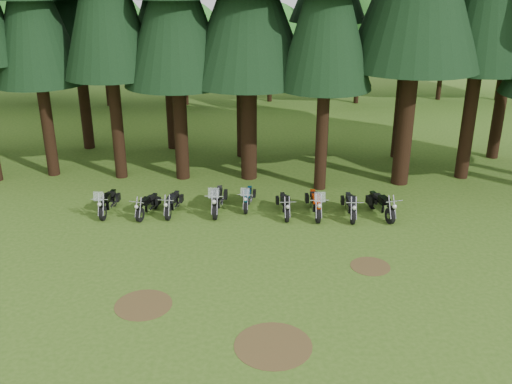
# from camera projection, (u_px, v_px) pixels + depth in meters

# --- Properties ---
(ground) EXTENTS (120.00, 120.00, 0.00)m
(ground) POSITION_uv_depth(u_px,v_px,m) (242.00, 273.00, 19.56)
(ground) COLOR #355A17
(ground) RESTS_ON ground
(decid_1) EXTENTS (7.91, 7.69, 9.88)m
(decid_1) POSITION_uv_depth(u_px,v_px,m) (33.00, 24.00, 41.43)
(decid_1) COLOR black
(decid_1) RESTS_ON ground
(decid_2) EXTENTS (6.72, 6.53, 8.40)m
(decid_2) POSITION_uv_depth(u_px,v_px,m) (107.00, 38.00, 40.80)
(decid_2) COLOR black
(decid_2) RESTS_ON ground
(decid_3) EXTENTS (6.12, 5.95, 7.65)m
(decid_3) POSITION_uv_depth(u_px,v_px,m) (187.00, 44.00, 41.25)
(decid_3) COLOR black
(decid_3) RESTS_ON ground
(decid_4) EXTENTS (5.93, 5.76, 7.41)m
(decid_4) POSITION_uv_depth(u_px,v_px,m) (274.00, 44.00, 42.36)
(decid_4) COLOR black
(decid_4) RESTS_ON ground
(decid_5) EXTENTS (8.45, 8.21, 10.56)m
(decid_5) POSITION_uv_depth(u_px,v_px,m) (367.00, 18.00, 41.05)
(decid_5) COLOR black
(decid_5) RESTS_ON ground
(decid_6) EXTENTS (7.06, 6.86, 8.82)m
(decid_6) POSITION_uv_depth(u_px,v_px,m) (451.00, 31.00, 42.59)
(decid_6) COLOR black
(decid_6) RESTS_ON ground
(dirt_patch_0) EXTENTS (1.80, 1.80, 0.01)m
(dirt_patch_0) POSITION_uv_depth(u_px,v_px,m) (143.00, 305.00, 17.72)
(dirt_patch_0) COLOR #4C3D1E
(dirt_patch_0) RESTS_ON ground
(dirt_patch_1) EXTENTS (1.40, 1.40, 0.01)m
(dirt_patch_1) POSITION_uv_depth(u_px,v_px,m) (370.00, 266.00, 19.99)
(dirt_patch_1) COLOR #4C3D1E
(dirt_patch_1) RESTS_ON ground
(dirt_patch_2) EXTENTS (2.20, 2.20, 0.01)m
(dirt_patch_2) POSITION_uv_depth(u_px,v_px,m) (273.00, 345.00, 15.83)
(dirt_patch_2) COLOR #4C3D1E
(dirt_patch_2) RESTS_ON ground
(motorcycle_0) EXTENTS (0.45, 2.18, 1.37)m
(motorcycle_0) POSITION_uv_depth(u_px,v_px,m) (108.00, 203.00, 24.12)
(motorcycle_0) COLOR black
(motorcycle_0) RESTS_ON ground
(motorcycle_1) EXTENTS (0.65, 1.94, 0.81)m
(motorcycle_1) POSITION_uv_depth(u_px,v_px,m) (147.00, 206.00, 23.96)
(motorcycle_1) COLOR black
(motorcycle_1) RESTS_ON ground
(motorcycle_2) EXTENTS (0.39, 2.03, 0.83)m
(motorcycle_2) POSITION_uv_depth(u_px,v_px,m) (172.00, 204.00, 24.13)
(motorcycle_2) COLOR black
(motorcycle_2) RESTS_ON ground
(motorcycle_3) EXTENTS (0.47, 2.41, 1.51)m
(motorcycle_3) POSITION_uv_depth(u_px,v_px,m) (217.00, 200.00, 24.26)
(motorcycle_3) COLOR black
(motorcycle_3) RESTS_ON ground
(motorcycle_4) EXTENTS (0.46, 2.02, 1.27)m
(motorcycle_4) POSITION_uv_depth(u_px,v_px,m) (248.00, 198.00, 24.70)
(motorcycle_4) COLOR black
(motorcycle_4) RESTS_ON ground
(motorcycle_5) EXTENTS (0.36, 2.02, 0.82)m
(motorcycle_5) POSITION_uv_depth(u_px,v_px,m) (285.00, 206.00, 23.96)
(motorcycle_5) COLOR black
(motorcycle_5) RESTS_ON ground
(motorcycle_6) EXTENTS (0.47, 2.34, 1.47)m
(motorcycle_6) POSITION_uv_depth(u_px,v_px,m) (315.00, 204.00, 23.92)
(motorcycle_6) COLOR black
(motorcycle_6) RESTS_ON ground
(motorcycle_7) EXTENTS (0.30, 2.15, 0.87)m
(motorcycle_7) POSITION_uv_depth(u_px,v_px,m) (350.00, 206.00, 23.82)
(motorcycle_7) COLOR black
(motorcycle_7) RESTS_ON ground
(motorcycle_8) EXTENTS (0.75, 2.20, 0.92)m
(motorcycle_8) POSITION_uv_depth(u_px,v_px,m) (381.00, 205.00, 23.85)
(motorcycle_8) COLOR black
(motorcycle_8) RESTS_ON ground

